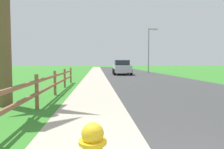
# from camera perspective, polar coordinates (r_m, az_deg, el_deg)

# --- Properties ---
(ground_plane) EXTENTS (120.00, 120.00, 0.00)m
(ground_plane) POSITION_cam_1_polar(r_m,az_deg,el_deg) (26.55, -2.40, 0.42)
(ground_plane) COLOR #36802A
(road_asphalt) EXTENTS (7.00, 66.00, 0.01)m
(road_asphalt) POSITION_cam_1_polar(r_m,az_deg,el_deg) (28.87, 4.43, 0.66)
(road_asphalt) COLOR #3C3C3C
(road_asphalt) RESTS_ON ground
(curb_concrete) EXTENTS (6.00, 66.00, 0.01)m
(curb_concrete) POSITION_cam_1_polar(r_m,az_deg,el_deg) (28.62, -8.54, 0.61)
(curb_concrete) COLOR #B7AA96
(curb_concrete) RESTS_ON ground
(grass_verge) EXTENTS (5.00, 66.00, 0.00)m
(grass_verge) POSITION_cam_1_polar(r_m,az_deg,el_deg) (28.77, -11.52, 0.59)
(grass_verge) COLOR #36802A
(grass_verge) RESTS_ON ground
(rail_fence) EXTENTS (0.11, 13.08, 1.03)m
(rail_fence) POSITION_cam_1_polar(r_m,az_deg,el_deg) (7.60, -17.57, -2.62)
(rail_fence) COLOR brown
(rail_fence) RESTS_ON ground
(parked_suv_silver) EXTENTS (2.16, 4.68, 1.63)m
(parked_suv_silver) POSITION_cam_1_polar(r_m,az_deg,el_deg) (23.42, 2.75, 2.00)
(parked_suv_silver) COLOR #B7BABF
(parked_suv_silver) RESTS_ON ground
(street_lamp) EXTENTS (1.17, 0.20, 5.65)m
(street_lamp) POSITION_cam_1_polar(r_m,az_deg,el_deg) (26.16, 10.44, 7.78)
(street_lamp) COLOR gray
(street_lamp) RESTS_ON ground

